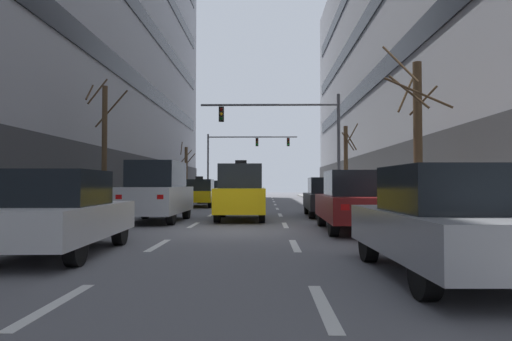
{
  "coord_description": "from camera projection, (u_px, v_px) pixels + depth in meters",
  "views": [
    {
      "loc": [
        0.87,
        -13.16,
        1.37
      ],
      "look_at": [
        0.09,
        24.58,
        2.48
      ],
      "focal_mm": 31.99,
      "sensor_mm": 36.0,
      "label": 1
    }
  ],
  "objects": [
    {
      "name": "street_tree_0",
      "position": [
        417.0,
        137.0,
        14.27
      ],
      "size": [
        1.89,
        1.9,
        5.68
      ],
      "color": "#4C3823",
      "rests_on": "sidewalk_right"
    },
    {
      "name": "pedestrian_0",
      "position": [
        494.0,
        201.0,
        9.99
      ],
      "size": [
        0.5,
        0.31,
        1.51
      ],
      "color": "#383D59",
      "rests_on": "sidewalk_right"
    },
    {
      "name": "lane_stripe_l2_s8",
      "position": [
        274.0,
        202.0,
        35.09
      ],
      "size": [
        0.16,
        2.0,
        0.01
      ],
      "primitive_type": "cube",
      "color": "silver",
      "rests_on": "ground"
    },
    {
      "name": "lane_stripe_l1_s8",
      "position": [
        234.0,
        202.0,
        35.15
      ],
      "size": [
        0.16,
        2.0,
        0.01
      ],
      "primitive_type": "cube",
      "color": "silver",
      "rests_on": "ground"
    },
    {
      "name": "lane_stripe_l2_s6",
      "position": [
        277.0,
        209.0,
        25.09
      ],
      "size": [
        0.16,
        2.0,
        0.01
      ],
      "primitive_type": "cube",
      "color": "silver",
      "rests_on": "ground"
    },
    {
      "name": "car_driving_4",
      "position": [
        59.0,
        213.0,
        8.82
      ],
      "size": [
        2.01,
        4.44,
        1.63
      ],
      "color": "black",
      "rests_on": "ground"
    },
    {
      "name": "sidewalk_left",
      "position": [
        32.0,
        229.0,
        13.26
      ],
      "size": [
        2.74,
        80.0,
        0.14
      ],
      "primitive_type": "cube",
      "color": "gray",
      "rests_on": "ground"
    },
    {
      "name": "lane_stripe_l1_s4",
      "position": [
        194.0,
        225.0,
        15.16
      ],
      "size": [
        0.16,
        2.0,
        0.01
      ],
      "primitive_type": "cube",
      "color": "silver",
      "rests_on": "ground"
    },
    {
      "name": "taxi_driving_3",
      "position": [
        241.0,
        192.0,
        17.44
      ],
      "size": [
        1.9,
        4.38,
        2.28
      ],
      "color": "black",
      "rests_on": "ground"
    },
    {
      "name": "lane_stripe_l2_s9",
      "position": [
        273.0,
        199.0,
        40.08
      ],
      "size": [
        0.16,
        2.0,
        0.01
      ],
      "primitive_type": "cube",
      "color": "silver",
      "rests_on": "ground"
    },
    {
      "name": "street_tree_1",
      "position": [
        346.0,
        164.0,
        27.1
      ],
      "size": [
        1.04,
        1.37,
        4.83
      ],
      "color": "#4C3823",
      "rests_on": "sidewalk_right"
    },
    {
      "name": "lane_stripe_l2_s5",
      "position": [
        280.0,
        215.0,
        20.1
      ],
      "size": [
        0.16,
        2.0,
        0.01
      ],
      "primitive_type": "cube",
      "color": "silver",
      "rests_on": "ground"
    },
    {
      "name": "traffic_signal_0",
      "position": [
        297.0,
        130.0,
        25.51
      ],
      "size": [
        7.82,
        0.35,
        6.27
      ],
      "color": "#4C4C51",
      "rests_on": "sidewalk_right"
    },
    {
      "name": "ground_plane",
      "position": [
        235.0,
        231.0,
        13.13
      ],
      "size": [
        120.0,
        120.0,
        0.0
      ],
      "primitive_type": "plane",
      "color": "slate"
    },
    {
      "name": "lane_stripe_l1_s2",
      "position": [
        55.0,
        304.0,
        5.17
      ],
      "size": [
        0.16,
        2.0,
        0.01
      ],
      "primitive_type": "cube",
      "color": "silver",
      "rests_on": "ground"
    },
    {
      "name": "lane_stripe_l2_s10",
      "position": [
        272.0,
        198.0,
        45.08
      ],
      "size": [
        0.16,
        2.0,
        0.01
      ],
      "primitive_type": "cube",
      "color": "silver",
      "rests_on": "ground"
    },
    {
      "name": "car_driving_0",
      "position": [
        211.0,
        192.0,
        33.46
      ],
      "size": [
        1.99,
        4.38,
        1.61
      ],
      "color": "black",
      "rests_on": "ground"
    },
    {
      "name": "car_parked_2",
      "position": [
        328.0,
        197.0,
        19.22
      ],
      "size": [
        1.91,
        4.4,
        1.64
      ],
      "color": "black",
      "rests_on": "ground"
    },
    {
      "name": "lane_stripe_l1_s3",
      "position": [
        158.0,
        245.0,
        10.17
      ],
      "size": [
        0.16,
        2.0,
        0.01
      ],
      "primitive_type": "cube",
      "color": "silver",
      "rests_on": "ground"
    },
    {
      "name": "lane_stripe_l1_s9",
      "position": [
        238.0,
        199.0,
        40.15
      ],
      "size": [
        0.16,
        2.0,
        0.01
      ],
      "primitive_type": "cube",
      "color": "silver",
      "rests_on": "ground"
    },
    {
      "name": "lane_stripe_l2_s2",
      "position": [
        323.0,
        306.0,
        5.11
      ],
      "size": [
        0.16,
        2.0,
        0.01
      ],
      "primitive_type": "cube",
      "color": "silver",
      "rests_on": "ground"
    },
    {
      "name": "taxi_driving_2",
      "position": [
        200.0,
        193.0,
        27.42
      ],
      "size": [
        1.89,
        4.41,
        1.82
      ],
      "color": "black",
      "rests_on": "ground"
    },
    {
      "name": "street_tree_2",
      "position": [
        104.0,
        145.0,
        18.5
      ],
      "size": [
        1.48,
        1.47,
        5.66
      ],
      "color": "#4C3823",
      "rests_on": "sidewalk_left"
    },
    {
      "name": "lane_stripe_l1_s6",
      "position": [
        222.0,
        209.0,
        25.16
      ],
      "size": [
        0.16,
        2.0,
        0.01
      ],
      "primitive_type": "cube",
      "color": "silver",
      "rests_on": "ground"
    },
    {
      "name": "lane_stripe_l2_s7",
      "position": [
        275.0,
        205.0,
        30.09
      ],
      "size": [
        0.16,
        2.0,
        0.01
      ],
      "primitive_type": "cube",
      "color": "silver",
      "rests_on": "ground"
    },
    {
      "name": "traffic_signal_1",
      "position": [
        239.0,
        151.0,
        46.26
      ],
      "size": [
        9.15,
        0.34,
        6.31
      ],
      "color": "#4C4C51",
      "rests_on": "sidewalk_left"
    },
    {
      "name": "lane_stripe_l2_s3",
      "position": [
        295.0,
        246.0,
        10.1
      ],
      "size": [
        0.16,
        2.0,
        0.01
      ],
      "primitive_type": "cube",
      "color": "silver",
      "rests_on": "ground"
    },
    {
      "name": "car_parked_0",
      "position": [
        446.0,
        222.0,
        6.67
      ],
      "size": [
        1.92,
        4.4,
        1.64
      ],
      "color": "black",
      "rests_on": "ground"
    },
    {
      "name": "car_parked_1",
      "position": [
        356.0,
        201.0,
        13.23
      ],
      "size": [
        2.03,
        4.7,
        1.75
      ],
      "color": "black",
      "rests_on": "ground"
    },
    {
      "name": "lane_stripe_l1_s7",
      "position": [
        229.0,
        205.0,
        30.15
      ],
      "size": [
        0.16,
        2.0,
        0.01
      ],
      "primitive_type": "cube",
      "color": "silver",
      "rests_on": "ground"
    },
    {
      "name": "lane_stripe_l1_s10",
      "position": [
        241.0,
        198.0,
        45.14
      ],
      "size": [
        0.16,
        2.0,
        0.01
      ],
      "primitive_type": "cube",
      "color": "silver",
      "rests_on": "ground"
    },
    {
      "name": "car_driving_1",
      "position": [
        157.0,
        192.0,
        16.59
      ],
      "size": [
        1.93,
        4.53,
        2.18
      ],
      "color": "black",
      "rests_on": "ground"
    },
    {
      "name": "lane_stripe_l1_s5",
      "position": [
        211.0,
        215.0,
        20.16
      ],
      "size": [
        0.16,
        2.0,
        0.01
      ],
      "primitive_type": "cube",
      "color": "silver",
      "rests_on": "ground"
    },
    {
      "name": "street_tree_3",
      "position": [
        186.0,
        172.0,
        37.49
      ],
      "size": [
        1.45,
        1.19,
        4.73
      ],
      "color": "#4C3823",
      "rests_on": "sidewalk_left"
    },
    {
      "name": "sidewalk_right",
      "position": [
        443.0,
        229.0,
        13.01
      ],
      "size": [
        2.74,
        80.0,
        0.14
      ],
      "primitive_type": "cube",
      "color": "gray",
      "rests_on": "ground"
    },
    {
      "name": "lane_stripe_l2_s4",
      "position": [
        285.0,
        225.0,
        15.1
      ],
      "size": [
        0.16,
        2.0,
        0.01
      ],
      "primitive_type": "cube",
      "color": "silver",
      "rests_on": "ground"
    }
  ]
}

